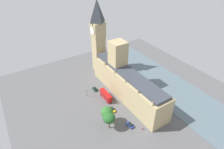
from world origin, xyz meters
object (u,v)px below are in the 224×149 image
at_px(pedestrian_trailing, 117,103).
at_px(street_lamp_leading, 87,91).
at_px(parliament_building, 126,81).
at_px(plane_tree_near_tower, 107,112).
at_px(pedestrian_kerbside, 113,99).
at_px(car_yellow_cab_by_river_gate, 112,109).
at_px(double_decker_bus_far_end, 106,95).
at_px(plane_tree_opposite_hall, 109,118).
at_px(clock_tower, 98,36).
at_px(car_blue_corner, 130,125).
at_px(pedestrian_under_trees, 143,128).
at_px(car_dark_green_midblock, 95,89).

bearing_deg(pedestrian_trailing, street_lamp_leading, -100.84).
distance_m(parliament_building, pedestrian_trailing, 14.04).
height_order(pedestrian_trailing, street_lamp_leading, street_lamp_leading).
relative_size(pedestrian_trailing, plane_tree_near_tower, 0.15).
bearing_deg(pedestrian_kerbside, car_yellow_cab_by_river_gate, 45.28).
xyz_separation_m(double_decker_bus_far_end, plane_tree_opposite_hall, (10.12, 20.27, 4.50)).
bearing_deg(plane_tree_opposite_hall, street_lamp_leading, -92.87).
height_order(clock_tower, pedestrian_trailing, clock_tower).
xyz_separation_m(car_blue_corner, pedestrian_trailing, (-3.64, -17.49, -0.16)).
distance_m(parliament_building, pedestrian_kerbside, 13.16).
distance_m(pedestrian_under_trees, plane_tree_near_tower, 19.92).
relative_size(double_decker_bus_far_end, pedestrian_under_trees, 6.46).
relative_size(pedestrian_kerbside, street_lamp_leading, 0.23).
bearing_deg(clock_tower, street_lamp_leading, 47.49).
height_order(clock_tower, pedestrian_under_trees, clock_tower).
xyz_separation_m(car_dark_green_midblock, pedestrian_kerbside, (-4.95, 14.19, -0.21)).
height_order(car_dark_green_midblock, pedestrian_under_trees, car_dark_green_midblock).
height_order(car_dark_green_midblock, car_yellow_cab_by_river_gate, same).
relative_size(car_dark_green_midblock, pedestrian_under_trees, 2.64).
relative_size(car_blue_corner, pedestrian_under_trees, 2.79).
bearing_deg(pedestrian_under_trees, car_dark_green_midblock, 9.38).
xyz_separation_m(car_yellow_cab_by_river_gate, pedestrian_under_trees, (-5.76, 19.65, -0.15)).
bearing_deg(pedestrian_under_trees, pedestrian_trailing, 2.84).
distance_m(pedestrian_kerbside, pedestrian_trailing, 4.37).
xyz_separation_m(pedestrian_kerbside, street_lamp_leading, (11.93, -11.16, 3.89)).
relative_size(double_decker_bus_far_end, plane_tree_opposite_hall, 1.07).
distance_m(car_yellow_cab_by_river_gate, plane_tree_opposite_hall, 14.06).
height_order(double_decker_bus_far_end, street_lamp_leading, street_lamp_leading).
bearing_deg(parliament_building, double_decker_bus_far_end, -10.00).
xyz_separation_m(car_dark_green_midblock, pedestrian_under_trees, (-5.39, 41.29, -0.15)).
relative_size(car_dark_green_midblock, double_decker_bus_far_end, 0.41).
xyz_separation_m(clock_tower, plane_tree_near_tower, (22.58, 48.86, -18.84)).
xyz_separation_m(car_yellow_cab_by_river_gate, plane_tree_opposite_hall, (8.02, 9.72, 6.25)).
xyz_separation_m(double_decker_bus_far_end, pedestrian_kerbside, (-3.22, 3.10, -1.95)).
relative_size(car_dark_green_midblock, pedestrian_trailing, 2.66).
xyz_separation_m(double_decker_bus_far_end, plane_tree_near_tower, (9.20, 16.71, 5.14)).
distance_m(parliament_building, pedestrian_under_trees, 30.73).
xyz_separation_m(car_dark_green_midblock, plane_tree_near_tower, (7.47, 27.80, 6.88)).
relative_size(pedestrian_kerbside, plane_tree_near_tower, 0.14).
height_order(double_decker_bus_far_end, pedestrian_trailing, double_decker_bus_far_end).
bearing_deg(clock_tower, car_dark_green_midblock, 54.34).
height_order(parliament_building, clock_tower, clock_tower).
xyz_separation_m(pedestrian_kerbside, pedestrian_under_trees, (-0.44, 27.09, 0.05)).
relative_size(parliament_building, plane_tree_opposite_hall, 6.15).
distance_m(parliament_building, double_decker_bus_far_end, 14.78).
xyz_separation_m(pedestrian_under_trees, plane_tree_near_tower, (12.86, -13.49, 7.04)).
bearing_deg(parliament_building, pedestrian_kerbside, 5.06).
bearing_deg(car_yellow_cab_by_river_gate, street_lamp_leading, -70.72).
relative_size(pedestrian_kerbside, pedestrian_trailing, 0.94).
distance_m(car_blue_corner, plane_tree_opposite_hall, 12.52).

